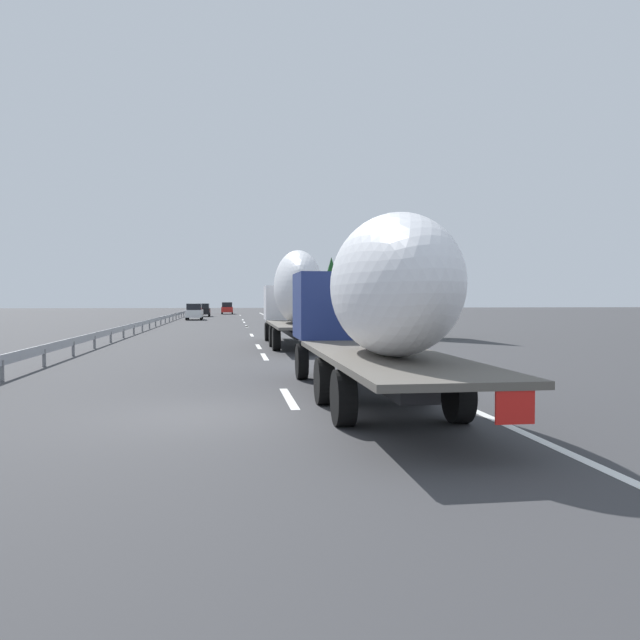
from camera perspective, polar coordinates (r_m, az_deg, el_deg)
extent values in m
plane|color=#38383A|center=(52.74, -8.55, -0.70)|extent=(260.00, 260.00, 0.00)
cube|color=white|center=(14.93, -2.84, -7.08)|extent=(3.20, 0.20, 0.01)
cube|color=white|center=(25.73, -5.05, -3.33)|extent=(3.20, 0.20, 0.01)
cube|color=white|center=(31.30, -5.59, -2.41)|extent=(3.20, 0.20, 0.01)
cube|color=white|center=(41.55, -6.20, -1.37)|extent=(3.20, 0.20, 0.01)
cube|color=white|center=(55.99, -6.68, -0.54)|extent=(3.20, 0.20, 0.01)
cube|color=white|center=(54.85, -6.65, -0.59)|extent=(3.20, 0.20, 0.01)
cube|color=white|center=(65.61, -6.88, -0.20)|extent=(3.20, 0.20, 0.01)
cube|color=white|center=(73.53, -7.01, 0.02)|extent=(3.20, 0.20, 0.01)
cube|color=white|center=(95.19, -7.25, 0.43)|extent=(3.20, 0.20, 0.01)
cube|color=white|center=(57.95, -3.06, -0.45)|extent=(110.00, 0.20, 0.01)
cube|color=silver|center=(35.72, -3.02, 1.57)|extent=(2.40, 2.50, 1.90)
cube|color=black|center=(36.82, -3.17, 2.35)|extent=(0.08, 2.12, 0.80)
cube|color=#262628|center=(32.90, -2.57, -1.03)|extent=(10.58, 0.70, 0.24)
cube|color=#59544C|center=(30.02, -2.05, -0.41)|extent=(9.10, 2.50, 0.12)
ellipsoid|color=white|center=(30.09, -2.07, 3.01)|extent=(6.97, 2.20, 3.46)
cube|color=red|center=(25.64, 0.54, -1.33)|extent=(0.04, 0.56, 0.56)
cylinder|color=black|center=(35.68, -4.77, -1.06)|extent=(1.04, 0.30, 1.04)
cylinder|color=black|center=(35.88, -1.26, -1.03)|extent=(1.04, 0.30, 1.04)
cylinder|color=black|center=(31.15, -4.29, -1.48)|extent=(1.04, 0.35, 1.04)
cylinder|color=black|center=(31.37, -0.28, -1.45)|extent=(1.04, 0.35, 1.04)
cylinder|color=black|center=(28.76, -3.98, -1.75)|extent=(1.04, 0.35, 1.04)
cylinder|color=black|center=(29.00, 0.36, -1.72)|extent=(1.04, 0.35, 1.04)
cube|color=navy|center=(18.47, 1.73, 1.32)|extent=(2.40, 2.50, 1.90)
cube|color=black|center=(19.56, 1.18, 2.81)|extent=(0.08, 2.12, 0.80)
cube|color=#262628|center=(15.76, 3.48, -4.16)|extent=(10.45, 0.70, 0.24)
cube|color=#59544C|center=(12.96, 6.00, -3.38)|extent=(8.96, 2.50, 0.12)
ellipsoid|color=white|center=(12.65, 6.32, 3.13)|extent=(6.18, 2.20, 2.81)
cube|color=red|center=(9.04, 17.24, -7.26)|extent=(0.04, 0.56, 0.56)
cylinder|color=black|center=(18.40, -1.66, -3.77)|extent=(1.04, 0.30, 1.04)
cylinder|color=black|center=(18.77, 5.04, -3.66)|extent=(1.04, 0.30, 1.04)
cylinder|color=black|center=(13.98, 0.39, -5.54)|extent=(1.04, 0.35, 1.04)
cylinder|color=black|center=(14.47, 9.08, -5.32)|extent=(1.04, 0.35, 1.04)
cylinder|color=black|center=(11.64, 2.14, -7.04)|extent=(1.04, 0.35, 1.04)
cylinder|color=black|center=(12.22, 12.42, -6.66)|extent=(1.04, 0.35, 1.04)
cube|color=white|center=(74.42, -11.30, 0.59)|extent=(4.67, 1.83, 0.84)
cube|color=black|center=(74.06, -11.32, 1.19)|extent=(2.57, 1.61, 0.72)
cylinder|color=black|center=(75.92, -11.85, 0.29)|extent=(0.64, 0.22, 0.64)
cylinder|color=black|center=(75.83, -10.62, 0.30)|extent=(0.64, 0.22, 0.64)
cylinder|color=black|center=(73.04, -12.00, 0.23)|extent=(0.64, 0.22, 0.64)
cylinder|color=black|center=(72.94, -10.72, 0.24)|extent=(0.64, 0.22, 0.64)
cube|color=red|center=(103.79, -8.41, 0.95)|extent=(4.77, 1.84, 0.84)
cube|color=black|center=(103.42, -8.41, 1.39)|extent=(2.62, 1.62, 0.76)
cylinder|color=black|center=(105.28, -8.85, 0.73)|extent=(0.64, 0.22, 0.64)
cylinder|color=black|center=(105.27, -7.95, 0.73)|extent=(0.64, 0.22, 0.64)
cylinder|color=black|center=(102.33, -8.87, 0.70)|extent=(0.64, 0.22, 0.64)
cylinder|color=black|center=(102.32, -7.95, 0.70)|extent=(0.64, 0.22, 0.64)
cube|color=black|center=(88.86, -10.53, 0.79)|extent=(4.17, 1.86, 0.84)
cube|color=black|center=(88.54, -10.54, 1.27)|extent=(2.29, 1.64, 0.65)
cylinder|color=black|center=(90.20, -11.02, 0.53)|extent=(0.64, 0.22, 0.64)
cylinder|color=black|center=(90.13, -9.97, 0.54)|extent=(0.64, 0.22, 0.64)
cylinder|color=black|center=(87.62, -11.11, 0.50)|extent=(0.64, 0.22, 0.64)
cylinder|color=black|center=(87.55, -10.02, 0.50)|extent=(0.64, 0.22, 0.64)
cylinder|color=gray|center=(45.36, -0.15, 0.45)|extent=(0.10, 0.10, 2.44)
cube|color=#2D569E|center=(45.34, -0.15, 2.44)|extent=(0.06, 0.90, 0.70)
cylinder|color=#472D19|center=(38.97, 9.17, -0.12)|extent=(0.36, 0.36, 2.00)
cone|color=#194C1E|center=(39.02, 9.20, 5.24)|extent=(3.48, 3.48, 5.31)
cylinder|color=#472D19|center=(86.14, 0.40, 0.84)|extent=(0.28, 0.28, 1.64)
cone|color=#1E5B23|center=(86.14, 0.40, 2.84)|extent=(2.60, 2.60, 4.39)
cylinder|color=#472D19|center=(71.51, 1.04, 0.72)|extent=(0.25, 0.25, 1.84)
cone|color=#194C1E|center=(71.53, 1.04, 3.59)|extent=(3.09, 3.09, 5.33)
cylinder|color=#472D19|center=(50.23, 5.68, 0.12)|extent=(0.38, 0.38, 1.64)
cone|color=#286B2D|center=(50.22, 5.69, 3.18)|extent=(3.01, 3.01, 3.71)
cube|color=#9EA0A5|center=(56.09, -14.67, 0.02)|extent=(94.00, 0.06, 0.32)
cube|color=slate|center=(20.08, -26.86, -4.13)|extent=(0.10, 0.10, 0.60)
cube|color=slate|center=(23.97, -23.70, -3.15)|extent=(0.10, 0.10, 0.60)
cube|color=slate|center=(27.91, -21.44, -2.43)|extent=(0.10, 0.10, 0.60)
cube|color=slate|center=(31.89, -19.74, -1.90)|extent=(0.10, 0.10, 0.60)
cube|color=slate|center=(35.90, -18.42, -1.48)|extent=(0.10, 0.10, 0.60)
cube|color=slate|center=(39.92, -17.36, -1.14)|extent=(0.10, 0.10, 0.60)
cube|color=slate|center=(43.95, -16.50, -0.87)|extent=(0.10, 0.10, 0.60)
cube|color=slate|center=(47.99, -15.79, -0.64)|extent=(0.10, 0.10, 0.60)
cube|color=slate|center=(52.04, -15.18, -0.45)|extent=(0.10, 0.10, 0.60)
cube|color=slate|center=(56.10, -14.66, -0.28)|extent=(0.10, 0.10, 0.60)
cube|color=slate|center=(60.16, -14.22, -0.14)|extent=(0.10, 0.10, 0.60)
cube|color=slate|center=(64.22, -13.83, -0.02)|extent=(0.10, 0.10, 0.60)
cube|color=slate|center=(68.28, -13.48, 0.09)|extent=(0.10, 0.10, 0.60)
cube|color=slate|center=(72.35, -13.18, 0.19)|extent=(0.10, 0.10, 0.60)
cube|color=slate|center=(76.42, -12.90, 0.28)|extent=(0.10, 0.10, 0.60)
cube|color=slate|center=(80.49, -12.66, 0.36)|extent=(0.10, 0.10, 0.60)
cube|color=slate|center=(84.57, -12.44, 0.43)|extent=(0.10, 0.10, 0.60)
cube|color=slate|center=(88.64, -12.23, 0.49)|extent=(0.10, 0.10, 0.60)
cube|color=slate|center=(92.72, -12.05, 0.55)|extent=(0.10, 0.10, 0.60)
cube|color=slate|center=(96.79, -11.88, 0.60)|extent=(0.10, 0.10, 0.60)
cube|color=slate|center=(100.87, -11.73, 0.65)|extent=(0.10, 0.10, 0.60)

